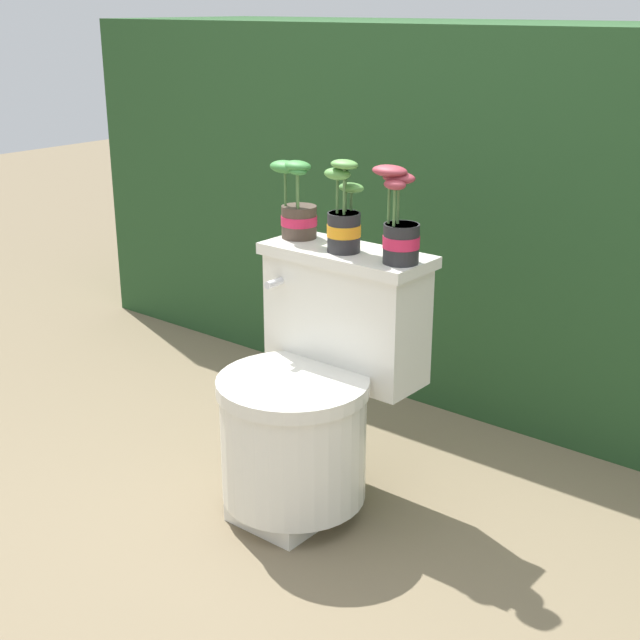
# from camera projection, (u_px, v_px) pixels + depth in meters

# --- Properties ---
(ground_plane) EXTENTS (12.00, 12.00, 0.00)m
(ground_plane) POSITION_uv_depth(u_px,v_px,m) (310.00, 530.00, 2.29)
(ground_plane) COLOR #75664C
(hedge_backdrop) EXTENTS (3.56, 0.84, 1.22)m
(hedge_backdrop) POSITION_uv_depth(u_px,v_px,m) (547.00, 213.00, 3.00)
(hedge_backdrop) COLOR #234723
(hedge_backdrop) RESTS_ON ground
(toilet) EXTENTS (0.46, 0.51, 0.68)m
(toilet) POSITION_uv_depth(u_px,v_px,m) (312.00, 397.00, 2.33)
(toilet) COLOR silver
(toilet) RESTS_ON ground
(potted_plant_left) EXTENTS (0.13, 0.10, 0.21)m
(potted_plant_left) POSITION_uv_depth(u_px,v_px,m) (297.00, 207.00, 2.40)
(potted_plant_left) COLOR #47382D
(potted_plant_left) RESTS_ON toilet
(potted_plant_midleft) EXTENTS (0.10, 0.10, 0.24)m
(potted_plant_midleft) POSITION_uv_depth(u_px,v_px,m) (344.00, 216.00, 2.26)
(potted_plant_midleft) COLOR #262628
(potted_plant_midleft) RESTS_ON toilet
(potted_plant_middle) EXTENTS (0.12, 0.10, 0.24)m
(potted_plant_middle) POSITION_uv_depth(u_px,v_px,m) (399.00, 225.00, 2.16)
(potted_plant_middle) COLOR #262628
(potted_plant_middle) RESTS_ON toilet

